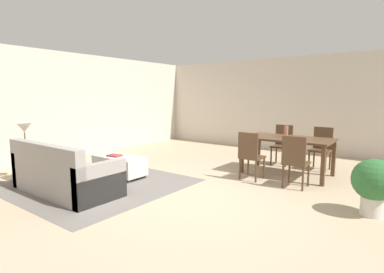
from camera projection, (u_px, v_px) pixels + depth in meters
ground_plane at (193, 196)px, 4.84m from camera, size 10.80×10.80×0.00m
wall_back at (297, 104)px, 8.63m from camera, size 9.00×0.12×2.70m
wall_left at (64, 105)px, 7.73m from camera, size 0.12×11.00×2.70m
area_rug at (96, 183)px, 5.55m from camera, size 3.00×2.80×0.01m
couch at (64, 175)px, 4.99m from camera, size 1.98×0.88×0.86m
ottoman_table at (119, 165)px, 6.00m from camera, size 1.10×0.51×0.41m
side_table at (26, 157)px, 5.73m from camera, size 0.40×0.40×0.57m
table_lamp at (24, 129)px, 5.66m from camera, size 0.26×0.26×0.53m
dining_table at (287, 142)px, 6.10m from camera, size 1.72×0.95×0.76m
dining_chair_near_left at (250, 153)px, 5.70m from camera, size 0.41×0.41×0.92m
dining_chair_near_right at (295, 159)px, 5.19m from camera, size 0.40×0.40×0.92m
dining_chair_far_left at (283, 142)px, 7.05m from camera, size 0.41×0.41×0.92m
dining_chair_far_right at (321, 146)px, 6.55m from camera, size 0.42×0.42×0.92m
vase_centerpiece at (286, 132)px, 6.13m from camera, size 0.08×0.08×0.23m
book_on_ottoman at (115, 156)px, 5.98m from camera, size 0.29×0.24×0.03m
potted_plant at (374, 183)px, 4.00m from camera, size 0.56×0.56×0.77m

